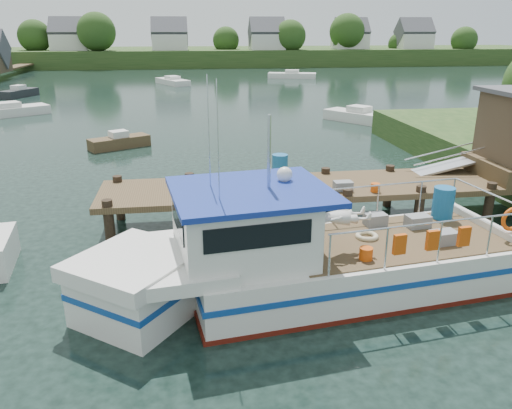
{
  "coord_description": "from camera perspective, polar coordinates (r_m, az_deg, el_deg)",
  "views": [
    {
      "loc": [
        -3.06,
        -15.93,
        6.45
      ],
      "look_at": [
        -1.0,
        -1.5,
        1.3
      ],
      "focal_mm": 35.0,
      "sensor_mm": 36.0,
      "label": 1
    }
  ],
  "objects": [
    {
      "name": "ground_plane",
      "position": [
        17.46,
        2.56,
        -2.24
      ],
      "size": [
        160.0,
        160.0,
        0.0
      ],
      "primitive_type": "plane",
      "color": "black"
    },
    {
      "name": "far_shore",
      "position": [
        98.44,
        -6.62,
        16.82
      ],
      "size": [
        140.0,
        42.55,
        9.22
      ],
      "color": "#304A1E",
      "rests_on": "ground"
    },
    {
      "name": "dock",
      "position": [
        19.07,
        22.36,
        5.23
      ],
      "size": [
        16.6,
        3.0,
        4.78
      ],
      "color": "#4E3B25",
      "rests_on": "ground"
    },
    {
      "name": "lobster_boat",
      "position": [
        12.62,
        4.78,
        -6.21
      ],
      "size": [
        11.63,
        4.58,
        5.53
      ],
      "rotation": [
        0.0,
        0.0,
        0.13
      ],
      "color": "silver",
      "rests_on": "ground"
    },
    {
      "name": "moored_rowboat",
      "position": [
        29.73,
        -15.36,
        6.96
      ],
      "size": [
        3.51,
        2.65,
        0.98
      ],
      "rotation": [
        0.0,
        0.0,
        -0.02
      ],
      "color": "#4E3B25",
      "rests_on": "ground"
    },
    {
      "name": "moored_far",
      "position": [
        71.01,
        4.14,
        14.54
      ],
      "size": [
        6.86,
        3.91,
        1.11
      ],
      "rotation": [
        0.0,
        0.0,
        -0.02
      ],
      "color": "silver",
      "rests_on": "ground"
    },
    {
      "name": "moored_a",
      "position": [
        43.96,
        -26.4,
        9.57
      ],
      "size": [
        5.92,
        4.88,
        1.07
      ],
      "rotation": [
        0.0,
        0.0,
        0.24
      ],
      "color": "silver",
      "rests_on": "ground"
    },
    {
      "name": "moored_b",
      "position": [
        37.7,
        11.65,
        9.88
      ],
      "size": [
        4.53,
        5.25,
        1.15
      ],
      "rotation": [
        0.0,
        0.0,
        -0.32
      ],
      "color": "silver",
      "rests_on": "ground"
    },
    {
      "name": "moored_d",
      "position": [
        63.53,
        -9.51,
        13.73
      ],
      "size": [
        4.38,
        6.25,
        1.01
      ],
      "rotation": [
        0.0,
        0.0,
        -0.08
      ],
      "color": "silver",
      "rests_on": "ground"
    },
    {
      "name": "moored_e",
      "position": [
        56.06,
        -25.45,
        11.47
      ],
      "size": [
        2.97,
        4.41,
        1.16
      ],
      "rotation": [
        0.0,
        0.0,
        -0.23
      ],
      "color": "black",
      "rests_on": "ground"
    }
  ]
}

